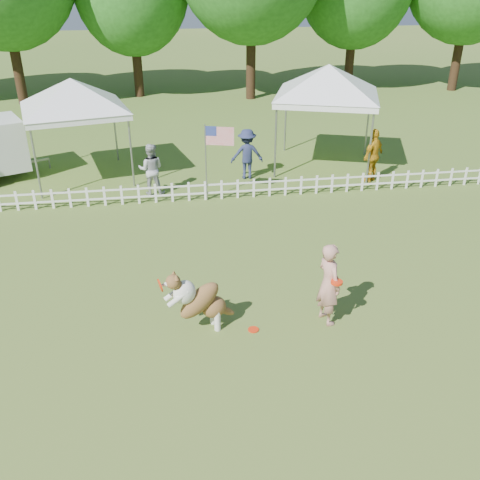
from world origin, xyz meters
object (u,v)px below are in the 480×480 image
(frisbee_on_turf, at_px, (253,330))
(spectator_c, at_px, (373,155))
(dog, at_px, (201,300))
(canopy_tent_left, at_px, (77,131))
(canopy_tent_right, at_px, (325,118))
(flag_pole, at_px, (206,163))
(handler, at_px, (329,284))
(spectator_a, at_px, (151,169))
(spectator_b, at_px, (247,154))

(frisbee_on_turf, xyz_separation_m, spectator_c, (5.27, 7.59, 0.87))
(dog, xyz_separation_m, spectator_c, (6.28, 7.43, 0.19))
(dog, bearing_deg, canopy_tent_left, 95.03)
(canopy_tent_right, height_order, flag_pole, canopy_tent_right)
(dog, xyz_separation_m, flag_pole, (0.72, 6.56, 0.48))
(handler, height_order, frisbee_on_turf, handler)
(canopy_tent_left, xyz_separation_m, spectator_c, (9.51, -1.74, -0.73))
(frisbee_on_turf, height_order, spectator_c, spectator_c)
(frisbee_on_turf, height_order, spectator_a, spectator_a)
(frisbee_on_turf, height_order, canopy_tent_left, canopy_tent_left)
(canopy_tent_right, relative_size, spectator_b, 2.05)
(spectator_a, relative_size, spectator_b, 0.96)
(handler, bearing_deg, canopy_tent_right, -32.53)
(spectator_c, bearing_deg, dog, 11.75)
(flag_pole, xyz_separation_m, spectator_c, (5.55, 0.86, -0.29))
(canopy_tent_right, height_order, spectator_b, canopy_tent_right)
(handler, relative_size, flag_pole, 0.73)
(dog, height_order, spectator_a, spectator_a)
(spectator_b, bearing_deg, canopy_tent_left, -7.65)
(canopy_tent_left, height_order, flag_pole, canopy_tent_left)
(handler, distance_m, canopy_tent_left, 10.88)
(canopy_tent_left, bearing_deg, handler, -71.52)
(handler, height_order, spectator_c, spectator_c)
(handler, distance_m, spectator_b, 8.38)
(spectator_b, bearing_deg, canopy_tent_right, -161.91)
(spectator_c, bearing_deg, canopy_tent_right, -95.24)
(canopy_tent_right, height_order, spectator_a, canopy_tent_right)
(spectator_a, bearing_deg, canopy_tent_right, -155.65)
(dog, height_order, flag_pole, flag_pole)
(frisbee_on_turf, height_order, spectator_b, spectator_b)
(canopy_tent_right, distance_m, spectator_b, 3.15)
(canopy_tent_right, bearing_deg, handler, -86.80)
(canopy_tent_left, distance_m, spectator_a, 3.06)
(canopy_tent_right, distance_m, flag_pole, 5.17)
(canopy_tent_left, bearing_deg, canopy_tent_right, -13.17)
(canopy_tent_left, height_order, spectator_a, canopy_tent_left)
(handler, bearing_deg, spectator_c, -43.46)
(spectator_c, bearing_deg, handler, 25.14)
(spectator_a, bearing_deg, dog, 104.41)
(dog, bearing_deg, canopy_tent_right, 46.46)
(canopy_tent_right, xyz_separation_m, flag_pole, (-4.41, -2.64, -0.54))
(handler, height_order, canopy_tent_right, canopy_tent_right)
(dog, relative_size, canopy_tent_left, 0.43)
(flag_pole, distance_m, spectator_c, 5.63)
(spectator_c, bearing_deg, spectator_a, -37.41)
(spectator_a, bearing_deg, handler, 122.07)
(spectator_b, bearing_deg, spectator_a, 18.33)
(canopy_tent_left, xyz_separation_m, spectator_b, (5.48, -0.85, -0.77))
(canopy_tent_left, distance_m, spectator_b, 5.60)
(dog, relative_size, frisbee_on_turf, 6.43)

